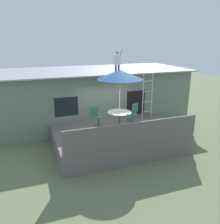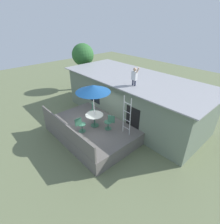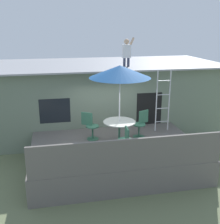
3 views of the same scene
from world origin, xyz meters
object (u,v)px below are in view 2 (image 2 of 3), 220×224
Objects in this scene: person_figure at (135,75)px; backyard_tree at (83,55)px; patio_chair_right at (109,122)px; patio_chair_left at (93,111)px; patio_umbrella at (93,89)px; step_ladder at (127,116)px; patio_table at (94,117)px; patio_chair_near at (81,125)px.

person_figure is 8.08m from backyard_tree.
backyard_tree reaches higher than patio_chair_right.
patio_umbrella is at bearing 0.00° from patio_chair_left.
step_ladder is at bearing -58.60° from person_figure.
patio_table is at bearing -30.87° from backyard_tree.
backyard_tree is at bearing 158.91° from step_ladder.
patio_chair_left is 0.21× the size of backyard_tree.
patio_umbrella is 2.12m from patio_chair_near.
step_ladder is 2.46m from person_figure.
patio_chair_left is at bearing 148.07° from patio_table.
backyard_tree is at bearing -50.88° from patio_chair_right.
patio_table is 1.76m from patio_umbrella.
patio_chair_near is at bearing -91.76° from patio_umbrella.
patio_table is at bearing 0.00° from patio_chair_near.
patio_umbrella is 2.29× the size of person_figure.
patio_chair_near is 0.21× the size of backyard_tree.
step_ladder is 0.51× the size of backyard_tree.
patio_chair_right and patio_chair_near have the same top height.
backyard_tree is (-7.86, 1.85, -0.31)m from person_figure.
person_figure reaches higher than patio_chair_right.
patio_umbrella is 2.53m from person_figure.
step_ladder is at bearing 178.63° from patio_chair_right.
patio_chair_near is (-0.87, -1.35, 0.00)m from patio_chair_right.
patio_chair_right is 0.21× the size of backyard_tree.
patio_chair_left and patio_chair_right have the same top height.
patio_chair_near is at bearing -91.76° from patio_table.
person_figure is at bearing -12.78° from patio_chair_near.
patio_table is at bearing 0.00° from patio_chair_left.
patio_umbrella is 2.76× the size of patio_chair_near.
patio_chair_left is 1.00× the size of patio_chair_right.
patio_chair_right is 8.97m from backyard_tree.
backyard_tree is (-8.80, 3.40, 1.36)m from step_ladder.
step_ladder is at bearing 24.36° from patio_table.
patio_chair_near is 8.92m from backyard_tree.
person_figure reaches higher than step_ladder.
backyard_tree is at bearing 166.78° from person_figure.
patio_table is 3.31m from person_figure.
backyard_tree is (-7.87, 3.81, 2.00)m from patio_chair_right.
patio_umbrella is at bearing -7.13° from patio_table.
person_figure is 4.13m from patio_chair_near.
patio_table is 0.47× the size of step_ladder.
person_figure is (-0.95, 1.55, 1.66)m from step_ladder.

